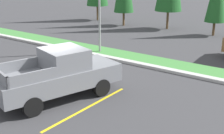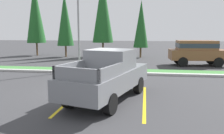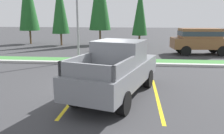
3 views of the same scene
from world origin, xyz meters
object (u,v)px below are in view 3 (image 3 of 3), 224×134
(suv_distant, at_px, (200,39))
(cypress_tree_left_inner, at_px, (60,6))
(pickup_truck_main, at_px, (117,69))
(cypress_tree_right_inner, at_px, (140,11))

(suv_distant, distance_m, cypress_tree_left_inner, 14.36)
(suv_distant, bearing_deg, pickup_truck_main, -118.57)
(cypress_tree_left_inner, bearing_deg, cypress_tree_right_inner, 3.90)
(pickup_truck_main, height_order, cypress_tree_left_inner, cypress_tree_left_inner)
(suv_distant, xyz_separation_m, cypress_tree_left_inner, (-13.18, 4.90, 2.93))
(suv_distant, relative_size, cypress_tree_right_inner, 0.77)
(suv_distant, distance_m, cypress_tree_right_inner, 7.67)
(cypress_tree_left_inner, bearing_deg, pickup_truck_main, -64.71)
(suv_distant, bearing_deg, cypress_tree_right_inner, 131.36)
(cypress_tree_left_inner, distance_m, cypress_tree_right_inner, 8.40)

